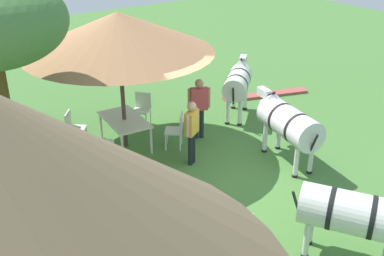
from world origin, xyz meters
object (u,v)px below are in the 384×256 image
(shade_umbrella, at_px, (118,32))
(patio_chair_west_end, at_px, (73,126))
(zebra_toward_hut, at_px, (288,123))
(patio_dining_table, at_px, (125,122))
(patio_chair_near_lawn, at_px, (107,152))
(guest_beside_umbrella, at_px, (199,103))
(guest_behind_table, at_px, (192,127))
(striped_lounge_chair, at_px, (231,220))
(zebra_nearest_camera, at_px, (238,82))
(zebra_by_umbrella, at_px, (356,214))
(patio_chair_near_hut, at_px, (177,128))
(patio_chair_east_end, at_px, (142,107))

(shade_umbrella, distance_m, patio_chair_west_end, 2.70)
(zebra_toward_hut, bearing_deg, patio_chair_west_end, 147.24)
(patio_dining_table, xyz_separation_m, patio_chair_near_lawn, (-0.91, 0.92, -0.14))
(patio_chair_near_lawn, relative_size, guest_beside_umbrella, 0.56)
(guest_behind_table, xyz_separation_m, striped_lounge_chair, (-2.47, 0.81, -0.68))
(patio_chair_west_end, height_order, striped_lounge_chair, patio_chair_west_end)
(guest_behind_table, xyz_separation_m, zebra_nearest_camera, (1.51, -2.60, 0.07))
(striped_lounge_chair, bearing_deg, zebra_toward_hut, 42.99)
(guest_beside_umbrella, bearing_deg, zebra_by_umbrella, -70.98)
(patio_dining_table, bearing_deg, patio_chair_near_lawn, 134.91)
(patio_chair_near_hut, height_order, zebra_nearest_camera, zebra_nearest_camera)
(patio_chair_near_hut, height_order, guest_behind_table, guest_behind_table)
(patio_chair_near_lawn, distance_m, striped_lounge_chair, 3.37)
(patio_chair_west_end, height_order, patio_chair_near_lawn, same)
(patio_dining_table, height_order, guest_beside_umbrella, guest_beside_umbrella)
(patio_chair_near_hut, distance_m, zebra_toward_hut, 2.69)
(striped_lounge_chair, distance_m, zebra_nearest_camera, 5.30)
(patio_dining_table, xyz_separation_m, zebra_by_umbrella, (-5.88, -1.20, 0.30))
(patio_chair_near_hut, xyz_separation_m, zebra_by_umbrella, (-5.09, -0.18, 0.44))
(guest_behind_table, distance_m, zebra_toward_hut, 2.20)
(zebra_nearest_camera, distance_m, zebra_by_umbrella, 6.17)
(patio_dining_table, distance_m, patio_chair_near_lawn, 1.30)
(patio_chair_west_end, bearing_deg, zebra_toward_hut, 82.72)
(patio_chair_west_end, distance_m, patio_chair_near_lawn, 1.68)
(shade_umbrella, bearing_deg, striped_lounge_chair, -179.21)
(striped_lounge_chair, bearing_deg, patio_chair_near_hut, 90.76)
(guest_behind_table, height_order, striped_lounge_chair, guest_behind_table)
(patio_chair_near_lawn, height_order, striped_lounge_chair, patio_chair_near_lawn)
(patio_chair_near_hut, relative_size, zebra_nearest_camera, 0.52)
(patio_chair_west_end, xyz_separation_m, patio_chair_east_end, (0.10, -2.01, 0.00))
(zebra_by_umbrella, bearing_deg, guest_beside_umbrella, -128.74)
(patio_chair_east_end, bearing_deg, zebra_by_umbrella, 140.21)
(zebra_toward_hut, bearing_deg, shade_umbrella, 144.85)
(zebra_nearest_camera, bearing_deg, guest_beside_umbrella, -115.03)
(zebra_by_umbrella, bearing_deg, zebra_nearest_camera, -144.07)
(patio_chair_near_lawn, distance_m, zebra_nearest_camera, 4.48)
(guest_beside_umbrella, height_order, striped_lounge_chair, guest_beside_umbrella)
(patio_dining_table, height_order, patio_chair_west_end, patio_chair_west_end)
(patio_chair_near_hut, bearing_deg, patio_chair_east_end, 39.87)
(guest_beside_umbrella, bearing_deg, patio_chair_east_end, 142.89)
(shade_umbrella, xyz_separation_m, patio_dining_table, (0.00, 0.00, -2.23))
(patio_dining_table, relative_size, guest_behind_table, 1.01)
(zebra_nearest_camera, bearing_deg, striped_lounge_chair, -82.86)
(striped_lounge_chair, distance_m, zebra_by_umbrella, 2.21)
(zebra_by_umbrella, height_order, zebra_toward_hut, zebra_toward_hut)
(patio_chair_near_lawn, relative_size, zebra_by_umbrella, 0.43)
(shade_umbrella, xyz_separation_m, guest_behind_table, (-1.65, -0.87, -1.95))
(shade_umbrella, height_order, zebra_toward_hut, shade_umbrella)
(zebra_nearest_camera, relative_size, zebra_toward_hut, 0.74)
(patio_chair_near_lawn, height_order, zebra_by_umbrella, zebra_by_umbrella)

